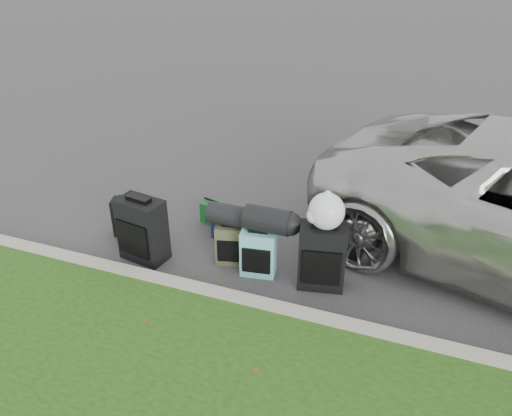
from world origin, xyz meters
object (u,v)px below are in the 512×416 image
(suitcase_olive, at_px, (232,244))
(suitcase_teal, at_px, (258,253))
(suitcase_large_black_left, at_px, (143,230))
(tote_green, at_px, (212,212))
(suitcase_small_black, at_px, (129,217))
(tote_navy, at_px, (224,223))
(suitcase_large_black_right, at_px, (322,257))

(suitcase_olive, distance_m, suitcase_teal, 0.40)
(suitcase_large_black_left, xyz_separation_m, suitcase_teal, (1.42, 0.18, -0.11))
(suitcase_teal, distance_m, tote_green, 1.36)
(suitcase_small_black, bearing_deg, tote_navy, 2.49)
(suitcase_olive, distance_m, tote_navy, 0.65)
(suitcase_olive, bearing_deg, tote_green, 114.15)
(tote_navy, bearing_deg, suitcase_large_black_left, -146.02)
(suitcase_teal, height_order, tote_navy, suitcase_teal)
(suitcase_olive, distance_m, suitcase_large_black_right, 1.13)
(suitcase_large_black_right, distance_m, tote_navy, 1.60)
(suitcase_teal, height_order, suitcase_large_black_right, suitcase_large_black_right)
(suitcase_teal, xyz_separation_m, tote_green, (-1.01, 0.89, -0.14))
(suitcase_small_black, relative_size, suitcase_large_black_left, 0.64)
(tote_green, bearing_deg, suitcase_olive, -36.19)
(suitcase_olive, bearing_deg, tote_navy, 107.41)
(suitcase_large_black_left, xyz_separation_m, tote_navy, (0.69, 0.84, -0.23))
(suitcase_large_black_left, xyz_separation_m, tote_green, (0.41, 1.08, -0.25))
(suitcase_olive, distance_m, tote_green, 1.01)
(suitcase_small_black, bearing_deg, suitcase_large_black_right, -21.57)
(tote_navy, bearing_deg, suitcase_large_black_right, -39.43)
(suitcase_large_black_left, distance_m, suitcase_teal, 1.43)
(suitcase_olive, bearing_deg, suitcase_large_black_left, -178.74)
(suitcase_large_black_right, xyz_separation_m, tote_navy, (-1.46, 0.62, -0.22))
(suitcase_small_black, distance_m, suitcase_large_black_left, 0.65)
(suitcase_teal, relative_size, suitcase_large_black_right, 0.74)
(suitcase_small_black, bearing_deg, suitcase_olive, -21.96)
(suitcase_small_black, height_order, tote_navy, suitcase_small_black)
(suitcase_large_black_right, bearing_deg, tote_green, 142.26)
(suitcase_olive, bearing_deg, suitcase_small_black, 160.69)
(suitcase_olive, xyz_separation_m, suitcase_teal, (0.38, -0.11, 0.03))
(suitcase_large_black_right, relative_size, tote_green, 2.59)
(suitcase_large_black_left, bearing_deg, suitcase_small_black, 148.15)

